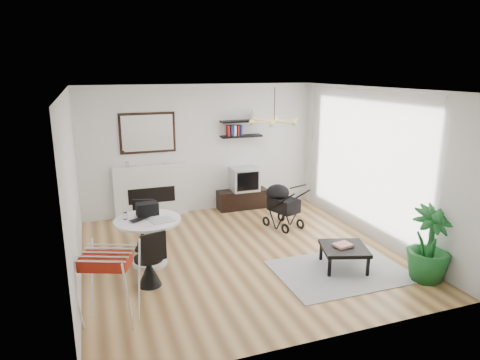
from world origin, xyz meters
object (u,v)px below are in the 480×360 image
object	(u,v)px
coffee_table	(344,249)
potted_plant	(429,244)
fireplace	(151,185)
drying_rack	(109,286)
dining_table	(148,235)
crt_tv	(244,179)
tv_console	(242,199)
stroller	(282,207)

from	to	relation	value
coffee_table	potted_plant	distance (m)	1.20
fireplace	drying_rack	distance (m)	3.94
coffee_table	potted_plant	size ratio (longest dim) A/B	0.76
dining_table	coffee_table	bearing A→B (deg)	-22.54
crt_tv	potted_plant	xyz separation A→B (m)	(1.35, -4.04, -0.12)
tv_console	dining_table	distance (m)	3.19
tv_console	coffee_table	size ratio (longest dim) A/B	1.32
stroller	coffee_table	distance (m)	2.00
crt_tv	coffee_table	xyz separation A→B (m)	(0.42, -3.31, -0.35)
fireplace	drying_rack	world-z (taller)	fireplace
coffee_table	potted_plant	world-z (taller)	potted_plant
tv_console	crt_tv	bearing A→B (deg)	-5.40
tv_console	crt_tv	world-z (taller)	crt_tv
drying_rack	stroller	bearing A→B (deg)	56.89
tv_console	dining_table	world-z (taller)	dining_table
fireplace	crt_tv	world-z (taller)	fireplace
tv_console	potted_plant	distance (m)	4.29
tv_console	stroller	size ratio (longest dim) A/B	1.20
stroller	potted_plant	world-z (taller)	potted_plant
drying_rack	potted_plant	bearing A→B (deg)	16.94
fireplace	crt_tv	xyz separation A→B (m)	(2.00, -0.13, -0.02)
tv_console	fireplace	bearing A→B (deg)	176.30
dining_table	stroller	world-z (taller)	stroller
drying_rack	potted_plant	world-z (taller)	potted_plant
tv_console	dining_table	size ratio (longest dim) A/B	1.08
fireplace	stroller	world-z (taller)	fireplace
tv_console	potted_plant	xyz separation A→B (m)	(1.38, -4.04, 0.35)
stroller	coffee_table	bearing A→B (deg)	-106.22
fireplace	coffee_table	distance (m)	4.22
drying_rack	potted_plant	size ratio (longest dim) A/B	0.86
dining_table	coffee_table	size ratio (longest dim) A/B	1.22
drying_rack	potted_plant	distance (m)	4.42
stroller	potted_plant	distance (m)	2.93
dining_table	potted_plant	xyz separation A→B (m)	(3.73, -1.89, 0.06)
dining_table	potted_plant	size ratio (longest dim) A/B	0.92
potted_plant	tv_console	bearing A→B (deg)	108.87
dining_table	fireplace	bearing A→B (deg)	80.61
fireplace	stroller	bearing A→B (deg)	-32.11
drying_rack	coffee_table	bearing A→B (deg)	27.64
fireplace	drying_rack	bearing A→B (deg)	-105.46
dining_table	stroller	distance (m)	2.81
dining_table	crt_tv	bearing A→B (deg)	42.08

